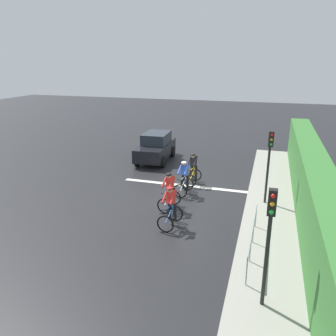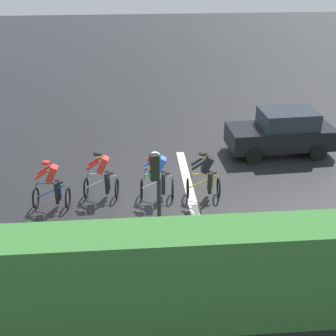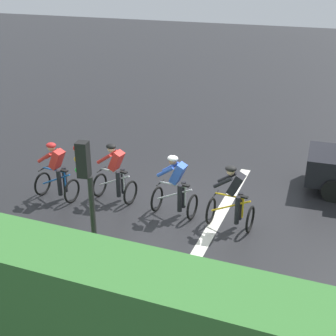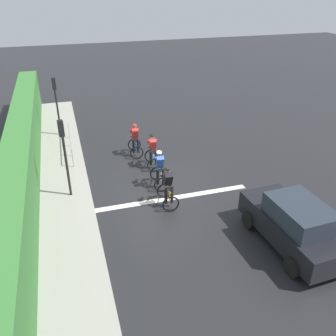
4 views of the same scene
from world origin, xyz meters
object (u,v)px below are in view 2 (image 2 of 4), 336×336
Objects in this scene: cyclist_lead at (51,185)px; traffic_light_near_crossing at (157,197)px; cyclist_second at (102,176)px; cyclist_fourth at (205,176)px; cyclist_mid at (158,176)px; car_black at (282,132)px.

traffic_light_near_crossing is at bearing -137.91° from cyclist_lead.
cyclist_lead is 1.62m from cyclist_second.
cyclist_fourth is at bearing -94.45° from cyclist_second.
cyclist_mid is (0.33, -3.37, 0.00)m from cyclist_lead.
cyclist_mid is 0.40× the size of car_black.
car_black reaches higher than cyclist_second.
cyclist_mid is at bearing -4.00° from traffic_light_near_crossing.
cyclist_lead is 1.00× the size of cyclist_fourth.
traffic_light_near_crossing is (-3.78, 0.26, 1.43)m from cyclist_mid.
cyclist_lead is at bearing 112.65° from car_black.
cyclist_lead is 3.39m from cyclist_mid.
cyclist_second is 7.53m from car_black.
car_black is (3.28, -3.56, 0.08)m from cyclist_fourth.
car_black is 1.25× the size of traffic_light_near_crossing.
cyclist_fourth is 4.84m from car_black.
cyclist_mid and cyclist_fourth have the same top height.
cyclist_fourth is (0.25, -4.89, 0.00)m from cyclist_lead.
cyclist_second is (0.51, -1.54, 0.00)m from cyclist_lead.
car_black is at bearing -47.33° from cyclist_fourth.
cyclist_lead and cyclist_mid have the same top height.
cyclist_lead is at bearing 42.09° from traffic_light_near_crossing.
cyclist_lead is 0.50× the size of traffic_light_near_crossing.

